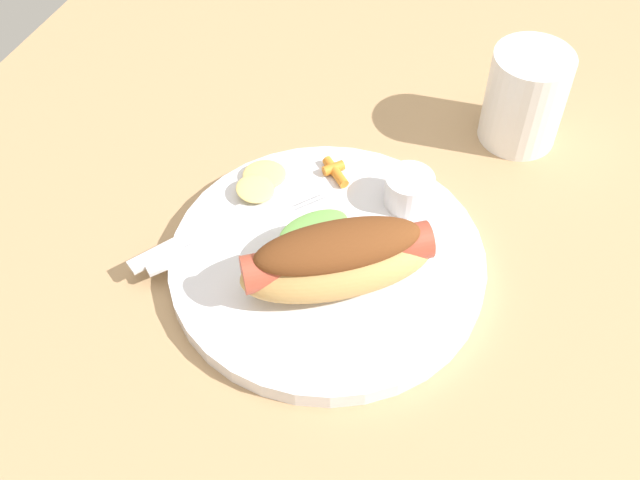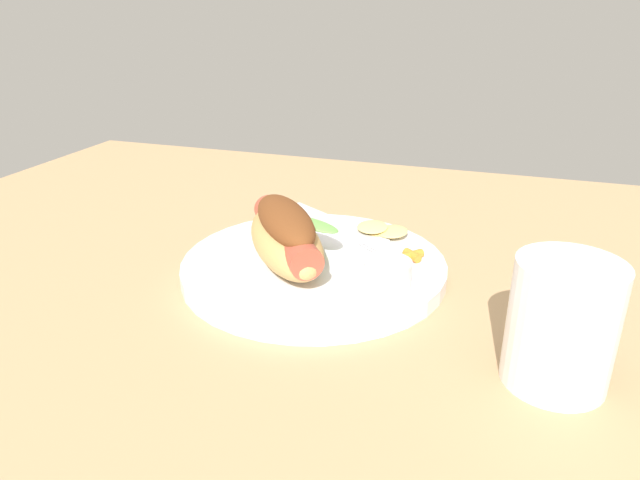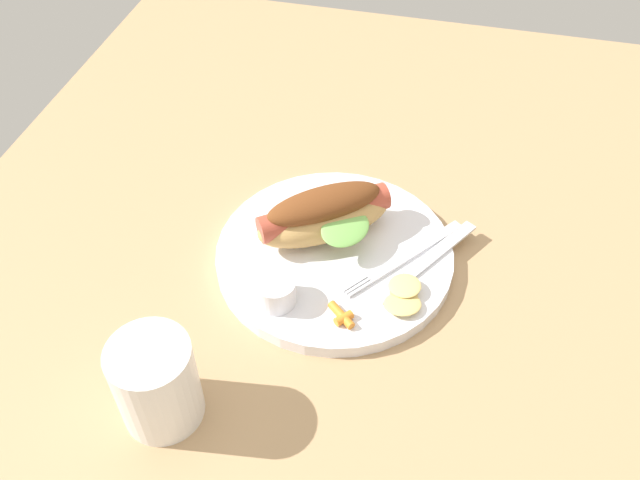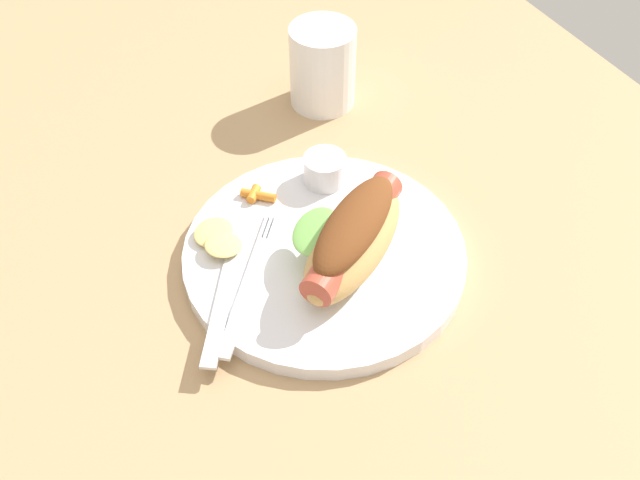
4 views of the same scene
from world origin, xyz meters
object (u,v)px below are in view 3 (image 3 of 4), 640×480
at_px(drinking_cup, 156,383).
at_px(sauce_ramekin, 275,291).
at_px(knife, 427,261).
at_px(fork, 407,256).
at_px(plate, 334,255).
at_px(hot_dog, 325,214).
at_px(carrot_garnish, 342,316).
at_px(chips_pile, 403,295).

bearing_deg(drinking_cup, sauce_ramekin, -26.18).
bearing_deg(knife, fork, -61.31).
distance_m(plate, drinking_cup, 0.25).
height_order(hot_dog, drinking_cup, drinking_cup).
bearing_deg(carrot_garnish, sauce_ramekin, 84.10).
bearing_deg(hot_dog, drinking_cup, 32.71).
bearing_deg(hot_dog, fork, 135.68).
bearing_deg(chips_pile, carrot_garnish, 126.00).
relative_size(plate, sauce_ramekin, 6.14).
xyz_separation_m(plate, drinking_cup, (-0.22, 0.11, 0.04)).
xyz_separation_m(sauce_ramekin, chips_pile, (0.03, -0.13, -0.01)).
height_order(fork, drinking_cup, drinking_cup).
bearing_deg(plate, knife, -85.98).
height_order(knife, chips_pile, chips_pile).
relative_size(hot_dog, knife, 1.02).
xyz_separation_m(hot_dog, knife, (-0.02, -0.12, -0.03)).
bearing_deg(sauce_ramekin, fork, -53.22).
height_order(sauce_ramekin, chips_pile, sauce_ramekin).
bearing_deg(drinking_cup, fork, -39.66).
bearing_deg(carrot_garnish, fork, -27.26).
height_order(fork, carrot_garnish, carrot_garnish).
bearing_deg(fork, carrot_garnish, 11.17).
relative_size(hot_dog, drinking_cup, 1.71).
xyz_separation_m(plate, chips_pile, (-0.05, -0.08, 0.01)).
relative_size(knife, chips_pile, 2.37).
height_order(knife, carrot_garnish, carrot_garnish).
bearing_deg(carrot_garnish, plate, 17.53).
distance_m(fork, knife, 0.02).
bearing_deg(plate, carrot_garnish, -162.47).
xyz_separation_m(sauce_ramekin, carrot_garnish, (-0.01, -0.07, -0.01)).
height_order(hot_dog, chips_pile, hot_dog).
bearing_deg(chips_pile, fork, 4.45).
relative_size(hot_dog, fork, 1.17).
height_order(plate, carrot_garnish, carrot_garnish).
relative_size(plate, fork, 1.91).
distance_m(fork, drinking_cup, 0.30).
bearing_deg(knife, plate, -53.84).
bearing_deg(drinking_cup, hot_dog, -21.26).
bearing_deg(chips_pile, sauce_ramekin, 104.55).
height_order(fork, chips_pile, chips_pile).
bearing_deg(carrot_garnish, chips_pile, -54.00).
relative_size(plate, carrot_garnish, 8.18).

